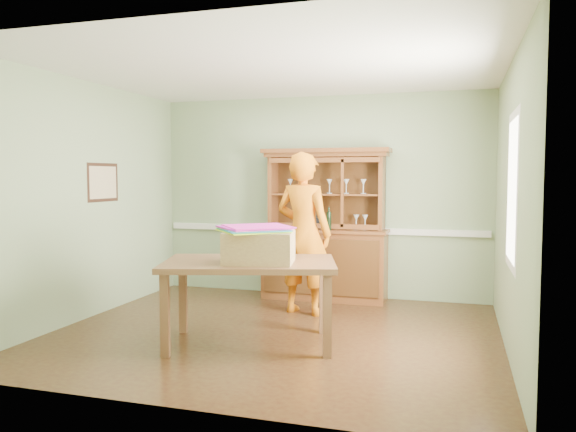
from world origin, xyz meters
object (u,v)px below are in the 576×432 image
(china_hutch, at_px, (325,246))
(dining_table, at_px, (249,271))
(cardboard_box, at_px, (259,247))
(person, at_px, (304,233))

(china_hutch, relative_size, dining_table, 1.08)
(dining_table, distance_m, cardboard_box, 0.29)
(cardboard_box, bearing_deg, person, 88.44)
(china_hutch, relative_size, person, 1.04)
(dining_table, relative_size, cardboard_box, 2.90)
(person, bearing_deg, china_hutch, -80.45)
(dining_table, height_order, cardboard_box, cardboard_box)
(cardboard_box, bearing_deg, china_hutch, 87.56)
(china_hutch, distance_m, dining_table, 2.22)
(dining_table, bearing_deg, china_hutch, 68.16)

